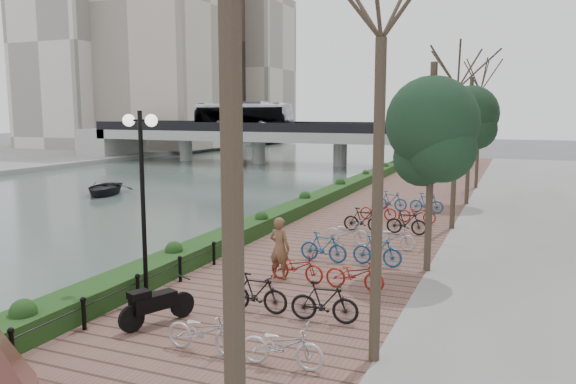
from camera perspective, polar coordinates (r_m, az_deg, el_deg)
The scene contains 13 objects.
ground at distance 14.71m, azimuth -26.75°, elevation -14.75°, with size 220.00×220.00×0.00m, color #59595B.
river_water at distance 42.62m, azimuth -14.60°, elevation 0.52°, with size 30.00×130.00×0.02m, color #4A5C56.
promenade at distance 27.50m, azimuth 8.30°, elevation -2.92°, with size 8.00×75.00×0.50m, color brown.
hedge at distance 30.72m, azimuth 3.31°, elevation -0.64°, with size 1.10×56.00×0.60m, color #183413.
chain_fence at distance 14.80m, azimuth -17.38°, elevation -10.57°, with size 0.10×14.10×0.70m.
lamppost at distance 15.05m, azimuth -14.65°, elevation 2.59°, with size 1.02×0.32×5.04m.
motorcycle at distance 13.86m, azimuth -13.11°, elevation -10.92°, with size 0.53×1.69×1.06m, color black, non-canonical shape.
pedestrian at distance 16.96m, azimuth -0.86°, elevation -5.70°, with size 0.69×0.45×1.89m, color brown.
bicycle_parking at distance 19.89m, azimuth 7.24°, elevation -5.07°, with size 2.40×19.89×1.00m.
street_trees at distance 21.60m, azimuth 15.67°, elevation 3.03°, with size 3.20×37.12×6.80m.
bridge at distance 59.64m, azimuth -3.34°, elevation 6.14°, with size 36.00×10.77×6.50m.
boat at distance 39.19m, azimuth -18.16°, elevation 0.38°, with size 3.03×4.24×0.88m, color black.
far_buildings at distance 91.65m, azimuth -12.90°, elevation 14.66°, with size 35.00×38.00×38.00m.
Camera 1 is at (10.51, -8.69, 5.52)m, focal length 35.00 mm.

